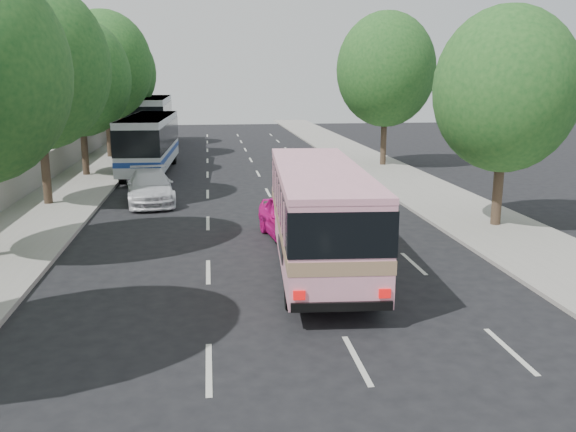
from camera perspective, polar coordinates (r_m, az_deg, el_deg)
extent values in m
plane|color=black|center=(14.03, 0.46, -9.98)|extent=(120.00, 120.00, 0.00)
cube|color=#9E998E|center=(33.92, -18.77, 3.06)|extent=(4.00, 90.00, 0.15)
cube|color=#9E998E|center=(34.80, 9.88, 3.77)|extent=(4.00, 90.00, 0.12)
cube|color=#9E998E|center=(34.20, -21.83, 4.30)|extent=(0.30, 90.00, 1.50)
cylinder|color=#38281E|center=(27.92, -21.78, 4.65)|extent=(0.36, 0.36, 3.80)
ellipsoid|color=#1C4F1E|center=(27.69, -22.48, 12.86)|extent=(6.00, 6.00, 6.90)
sphere|color=#1C4F1E|center=(27.35, -22.03, 15.43)|extent=(3.90, 3.90, 3.90)
cylinder|color=#38281E|center=(35.66, -18.51, 6.25)|extent=(0.36, 0.36, 3.50)
ellipsoid|color=#1C4F1E|center=(35.47, -18.94, 12.16)|extent=(5.52, 5.52, 6.35)
sphere|color=#1C4F1E|center=(35.12, -18.52, 13.99)|extent=(3.59, 3.59, 3.59)
cylinder|color=#38281E|center=(43.47, -16.44, 7.79)|extent=(0.36, 0.36, 3.99)
ellipsoid|color=#1C4F1E|center=(43.34, -16.80, 13.32)|extent=(6.30, 6.30, 7.24)
sphere|color=#1C4F1E|center=(43.02, -16.43, 15.04)|extent=(4.09, 4.09, 4.09)
cylinder|color=#38281E|center=(51.40, -15.30, 8.42)|extent=(0.36, 0.36, 3.72)
ellipsoid|color=#1C4F1E|center=(51.28, -15.57, 12.78)|extent=(5.88, 5.88, 6.76)
sphere|color=#1C4F1E|center=(50.95, -15.24, 14.13)|extent=(3.82, 3.82, 3.82)
cylinder|color=#38281E|center=(23.61, 19.07, 2.81)|extent=(0.36, 0.36, 3.23)
ellipsoid|color=#1C4F1E|center=(23.30, 19.69, 11.07)|extent=(5.10, 5.10, 5.87)
sphere|color=#1C4F1E|center=(23.22, 21.13, 13.48)|extent=(3.32, 3.31, 3.31)
cylinder|color=#38281E|center=(38.52, 8.94, 7.43)|extent=(0.36, 0.36, 3.80)
ellipsoid|color=#1C4F1E|center=(38.36, 9.16, 13.38)|extent=(6.00, 6.00, 6.90)
sphere|color=#1C4F1E|center=(38.22, 9.95, 15.16)|extent=(3.90, 3.90, 3.90)
cube|color=pink|center=(17.49, 2.89, 0.56)|extent=(2.95, 9.42, 2.49)
cube|color=#9E7A59|center=(17.55, 2.88, -0.35)|extent=(2.99, 9.44, 0.32)
cube|color=black|center=(17.40, 2.91, 2.03)|extent=(3.00, 9.45, 1.02)
cube|color=pink|center=(17.28, 2.94, 4.36)|extent=(2.97, 9.44, 0.15)
cylinder|color=black|center=(20.40, -0.83, -1.22)|extent=(0.34, 0.98, 0.97)
cylinder|color=black|center=(20.59, 4.80, -1.14)|extent=(0.34, 0.98, 0.97)
cylinder|color=black|center=(14.72, 0.26, -6.85)|extent=(0.34, 0.98, 0.97)
cylinder|color=black|center=(14.98, 8.05, -6.63)|extent=(0.34, 0.98, 0.97)
imported|color=#F21598|center=(20.71, 0.49, -0.27)|extent=(2.32, 4.55, 1.48)
imported|color=silver|center=(27.65, -12.76, 2.67)|extent=(2.56, 5.06, 1.41)
cube|color=silver|center=(36.41, -12.80, 6.93)|extent=(2.70, 10.97, 2.77)
cube|color=black|center=(36.38, -12.83, 7.46)|extent=(2.75, 11.00, 1.36)
cube|color=navy|center=(36.48, -12.75, 5.83)|extent=(2.74, 10.99, 0.27)
cube|color=silver|center=(36.30, -12.91, 9.00)|extent=(2.72, 10.99, 0.13)
cylinder|color=black|center=(40.09, -13.53, 5.42)|extent=(0.33, 1.01, 1.00)
cylinder|color=black|center=(39.86, -10.65, 5.51)|extent=(0.33, 1.01, 1.00)
cylinder|color=black|center=(32.99, -15.24, 3.79)|extent=(0.33, 1.01, 1.00)
cylinder|color=black|center=(32.70, -11.76, 3.89)|extent=(0.33, 1.01, 1.00)
cube|color=silver|center=(49.90, -12.75, 8.89)|extent=(2.93, 13.07, 3.31)
cube|color=black|center=(49.88, -12.78, 9.35)|extent=(2.99, 13.10, 1.63)
cube|color=navy|center=(49.96, -12.71, 7.92)|extent=(2.97, 13.09, 0.33)
cube|color=silver|center=(49.82, -12.84, 10.70)|extent=(2.95, 13.09, 0.15)
cylinder|color=black|center=(54.24, -13.65, 7.38)|extent=(0.36, 1.20, 1.20)
cylinder|color=black|center=(54.06, -11.02, 7.48)|extent=(0.36, 1.20, 1.20)
cylinder|color=black|center=(45.63, -14.64, 6.35)|extent=(0.36, 1.20, 1.20)
cylinder|color=black|center=(45.42, -11.52, 6.48)|extent=(0.36, 1.20, 1.20)
cube|color=silver|center=(20.54, 0.49, 2.00)|extent=(0.57, 0.25, 0.18)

